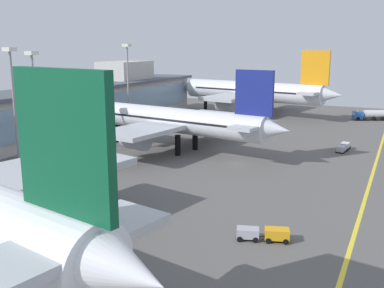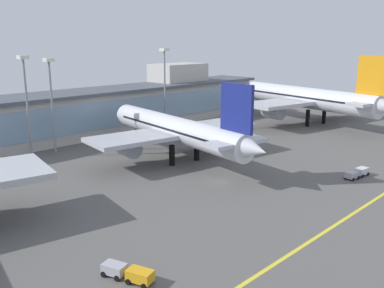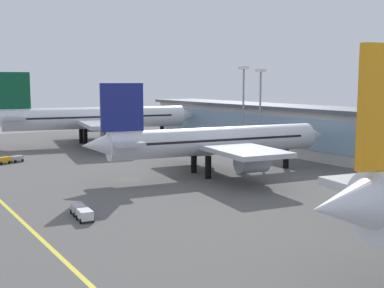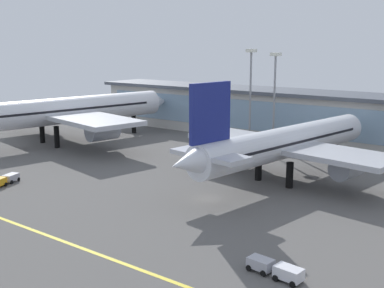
{
  "view_description": "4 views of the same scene",
  "coord_description": "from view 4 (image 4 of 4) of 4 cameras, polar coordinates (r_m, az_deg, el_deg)",
  "views": [
    {
      "loc": [
        -72.57,
        -25.68,
        20.42
      ],
      "look_at": [
        -8.53,
        5.28,
        4.82
      ],
      "focal_mm": 41.38,
      "sensor_mm": 36.0,
      "label": 1
    },
    {
      "loc": [
        -51.76,
        -44.53,
        23.34
      ],
      "look_at": [
        -1.71,
        4.93,
        6.03
      ],
      "focal_mm": 39.76,
      "sensor_mm": 36.0,
      "label": 2
    },
    {
      "loc": [
        75.29,
        -35.96,
        16.78
      ],
      "look_at": [
        7.39,
        8.25,
        6.42
      ],
      "focal_mm": 45.55,
      "sensor_mm": 36.0,
      "label": 3
    },
    {
      "loc": [
        38.05,
        -54.13,
        21.47
      ],
      "look_at": [
        -5.77,
        4.09,
        6.53
      ],
      "focal_mm": 45.84,
      "sensor_mm": 36.0,
      "label": 4
    }
  ],
  "objects": [
    {
      "name": "terminal_building",
      "position": [
        108.6,
        17.21,
        2.91
      ],
      "size": [
        126.52,
        14.0,
        16.38
      ],
      "color": "beige",
      "rests_on": "ground"
    },
    {
      "name": "airliner_near_left",
      "position": [
        110.4,
        -14.81,
        3.68
      ],
      "size": [
        46.07,
        57.5,
        19.21
      ],
      "rotation": [
        0.0,
        0.0,
        1.38
      ],
      "color": "black",
      "rests_on": "ground"
    },
    {
      "name": "airliner_near_right",
      "position": [
        78.74,
        10.81,
        0.09
      ],
      "size": [
        36.15,
        48.43,
        16.58
      ],
      "rotation": [
        0.0,
        0.0,
        1.42
      ],
      "color": "black",
      "rests_on": "ground"
    },
    {
      "name": "service_truck_far",
      "position": [
        81.36,
        -21.06,
        -3.93
      ],
      "size": [
        3.3,
        5.79,
        1.4
      ],
      "rotation": [
        0.0,
        0.0,
        5.03
      ],
      "color": "black",
      "rests_on": "ground"
    },
    {
      "name": "baggage_tug_near",
      "position": [
        47.98,
        9.68,
        -14.12
      ],
      "size": [
        5.72,
        2.24,
        1.4
      ],
      "rotation": [
        0.0,
        0.0,
        6.18
      ],
      "color": "black",
      "rests_on": "ground"
    },
    {
      "name": "taxiway_centreline_stripe",
      "position": [
        54.23,
        -12.06,
        -12.0
      ],
      "size": [
        144.0,
        0.5,
        0.01
      ],
      "primitive_type": "cube",
      "color": "yellow",
      "rests_on": "ground"
    },
    {
      "name": "ground_plane",
      "position": [
        69.56,
        1.78,
        -6.4
      ],
      "size": [
        180.0,
        180.0,
        0.0
      ],
      "primitive_type": "plane",
      "color": "#5B5956"
    },
    {
      "name": "apron_light_mast_west",
      "position": [
        106.36,
        6.84,
        7.29
      ],
      "size": [
        1.8,
        1.8,
        20.41
      ],
      "color": "gray",
      "rests_on": "ground"
    },
    {
      "name": "apron_light_mast_centre",
      "position": [
        104.17,
        9.61,
        6.9
      ],
      "size": [
        1.8,
        1.8,
        19.7
      ],
      "color": "gray",
      "rests_on": "ground"
    }
  ]
}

